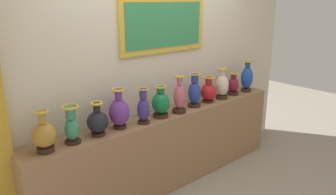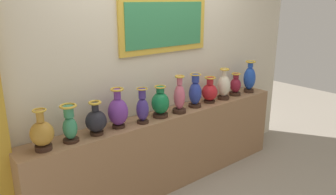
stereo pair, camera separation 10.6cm
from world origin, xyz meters
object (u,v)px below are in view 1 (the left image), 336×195
Objects in this scene: vase_indigo at (143,108)px; vase_burgundy at (233,85)px; vase_ochre at (44,135)px; vase_rose at (179,97)px; vase_violet at (119,112)px; vase_crimson at (208,91)px; vase_emerald at (161,103)px; vase_onyx at (98,121)px; vase_jade at (72,126)px; vase_cobalt at (194,92)px; vase_sapphire at (247,77)px; vase_ivory at (222,85)px.

vase_indigo reaches higher than vase_burgundy.
vase_ochre is 1.44m from vase_rose.
vase_violet is (0.72, 0.03, 0.02)m from vase_ochre.
vase_emerald is at bearing -178.36° from vase_crimson.
vase_ochre is 1.05× the size of vase_emerald.
vase_ochre is 1.21× the size of vase_burgundy.
vase_jade is at bearing -179.61° from vase_onyx.
vase_onyx is 0.82× the size of vase_cobalt.
vase_sapphire is at bearing -0.08° from vase_onyx.
vase_indigo is 1.46m from vase_burgundy.
vase_ivory is (0.74, 0.03, -0.00)m from vase_rose.
vase_sapphire is at bearing -1.65° from vase_crimson.
vase_rose is (0.48, 0.00, 0.02)m from vase_indigo.
vase_burgundy is at bearing 174.88° from vase_sapphire.
vase_violet reaches higher than vase_onyx.
vase_cobalt is 0.92× the size of vase_sapphire.
vase_ochre is 1.71m from vase_cobalt.
vase_jade is 0.97m from vase_emerald.
vase_emerald reaches higher than vase_onyx.
vase_jade reaches higher than vase_burgundy.
vase_sapphire is at bearing 0.03° from vase_emerald.
vase_rose is at bearing -0.53° from vase_ochre.
vase_jade is 0.87× the size of vase_cobalt.
vase_indigo is 0.94× the size of vase_ivory.
vase_ochre is 1.21m from vase_emerald.
vase_sapphire is (1.46, 0.00, 0.04)m from vase_emerald.
vase_cobalt is at bearing 2.99° from vase_indigo.
vase_onyx is at bearing 176.41° from vase_indigo.
vase_crimson is at bearing 0.68° from vase_onyx.
vase_violet is at bearing 179.39° from vase_ivory.
vase_violet is at bearing 177.37° from vase_emerald.
vase_sapphire is (1.23, 0.02, 0.02)m from vase_rose.
vase_emerald is at bearing -0.13° from vase_jade.
vase_crimson is 1.08× the size of vase_burgundy.
vase_violet reaches higher than vase_burgundy.
vase_ochre is at bearing -179.06° from vase_crimson.
vase_rose is (0.96, -0.03, 0.04)m from vase_onyx.
vase_indigo is 0.48m from vase_rose.
vase_cobalt is at bearing 179.30° from vase_sapphire.
vase_sapphire reaches higher than vase_burgundy.
vase_indigo is 0.99m from vase_crimson.
vase_emerald is (0.97, -0.00, -0.01)m from vase_jade.
vase_onyx is at bearing 1.74° from vase_ochre.
vase_ochre is 1.11× the size of vase_onyx.
vase_violet is 0.95× the size of vase_rose.
vase_ochre is at bearing -179.49° from vase_emerald.
vase_crimson is 0.23m from vase_ivory.
vase_violet is 0.93× the size of vase_sapphire.
vase_burgundy is (1.22, 0.02, -0.02)m from vase_emerald.
vase_jade is 1.72m from vase_crimson.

